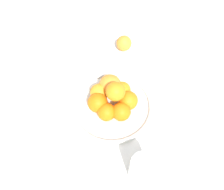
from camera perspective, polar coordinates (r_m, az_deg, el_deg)
ground_plane at (r=0.84m, az=0.00°, el=-3.34°), size 4.00×4.00×0.00m
fruit_bowl at (r=0.82m, az=0.00°, el=-2.86°), size 0.30×0.30×0.03m
orange_pile at (r=0.78m, az=0.03°, el=-0.48°), size 0.18×0.18×0.12m
stray_orange at (r=1.00m, az=3.15°, el=13.35°), size 0.07×0.07×0.07m
drinking_glass at (r=0.70m, az=7.73°, el=-18.72°), size 0.08×0.08×0.12m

